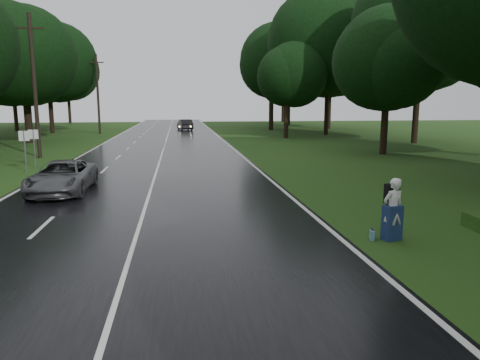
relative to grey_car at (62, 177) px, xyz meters
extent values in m
plane|color=#214213|center=(3.72, -7.58, -0.72)|extent=(160.00, 160.00, 0.00)
cube|color=black|center=(3.72, 12.42, -0.70)|extent=(12.00, 140.00, 0.04)
cube|color=silver|center=(3.72, 12.42, -0.67)|extent=(0.12, 140.00, 0.01)
imported|color=#4C4D51|center=(0.00, 0.00, 0.00)|extent=(2.30, 4.91, 1.36)
imported|color=black|center=(5.90, 43.44, 0.07)|extent=(2.29, 4.77, 1.51)
imported|color=silver|center=(10.97, -8.17, 0.18)|extent=(0.74, 0.58, 1.80)
cube|color=navy|center=(10.97, -8.17, -0.22)|extent=(0.57, 0.45, 1.01)
cube|color=black|center=(11.03, -7.91, 0.57)|extent=(0.45, 0.31, 0.58)
cube|color=teal|center=(10.43, -8.06, -0.58)|extent=(0.23, 0.40, 0.28)
camera|label=1|loc=(5.01, -19.60, 3.15)|focal=33.05mm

